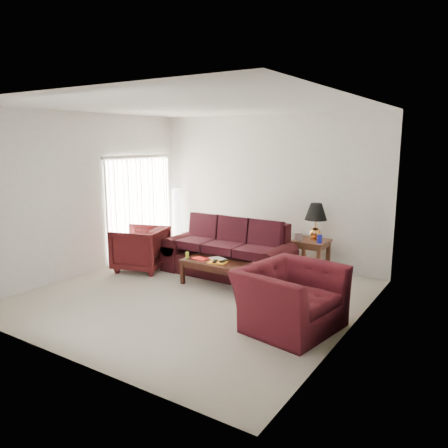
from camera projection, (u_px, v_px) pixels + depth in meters
name	position (u px, v px, depth m)	size (l,w,h in m)	color
floor	(196.00, 295.00, 7.11)	(5.00, 5.00, 0.00)	beige
blinds	(140.00, 208.00, 9.27)	(0.10, 2.00, 2.16)	silver
sofa	(227.00, 249.00, 8.12)	(2.45, 1.06, 1.00)	black
throw_pillow	(224.00, 226.00, 8.95)	(0.43, 0.12, 0.43)	black
end_table	(311.00, 257.00, 8.20)	(0.60, 0.60, 0.66)	#472518
table_lamp	(316.00, 222.00, 8.10)	(0.41, 0.41, 0.69)	#E79848
clock	(299.00, 237.00, 8.09)	(0.15, 0.05, 0.15)	silver
blue_canister	(320.00, 239.00, 7.89)	(0.09, 0.09, 0.15)	#1C21B9
picture_frame	(310.00, 233.00, 8.32)	(0.14, 0.02, 0.17)	silver
floor_lamp	(177.00, 219.00, 9.94)	(0.23, 0.23, 1.43)	white
armchair_left	(141.00, 249.00, 8.46)	(0.90, 0.93, 0.84)	#3C0E0F
armchair_right	(290.00, 298.00, 5.81)	(1.29, 1.13, 0.84)	#430F17
coffee_table	(218.00, 273.00, 7.57)	(1.25, 0.62, 0.44)	black
magazine_red	(200.00, 259.00, 7.66)	(0.26, 0.20, 0.02)	red
magazine_white	(218.00, 259.00, 7.64)	(0.28, 0.21, 0.02)	white
magazine_orange	(218.00, 262.00, 7.42)	(0.30, 0.23, 0.02)	orange
remote_a	(215.00, 261.00, 7.42)	(0.05, 0.17, 0.02)	black
remote_b	(223.00, 261.00, 7.44)	(0.05, 0.16, 0.02)	black
yellow_glass	(187.00, 255.00, 7.71)	(0.06, 0.06, 0.11)	yellow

